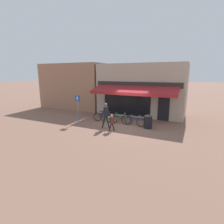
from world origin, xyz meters
The scene contains 11 objects.
ground_plane centered at (0.00, 0.00, 0.00)m, with size 160.00×160.00×0.00m, color brown.
shop_front centered at (-0.12, 3.91, 2.30)m, with size 7.77×4.73×4.61m.
neighbour_building centered at (-7.81, 4.43, 2.39)m, with size 7.21×4.00×4.78m.
bike_rack_rail centered at (-0.66, 0.30, 0.47)m, with size 3.25×0.04×0.57m.
bicycle_black centered at (-2.00, 0.13, 0.37)m, with size 1.77×0.59×0.85m.
bicycle_green centered at (-0.61, 0.02, 0.39)m, with size 1.79×0.56×0.89m.
bicycle_blue centered at (0.56, 0.11, 0.35)m, with size 1.64×0.51×0.82m.
pedestrian_adult centered at (-1.04, -1.37, 1.10)m, with size 0.60×0.46×1.79m.
pedestrian_child centered at (-0.41, -1.79, 0.72)m, with size 0.45×0.37×1.16m.
litter_bin centered at (1.61, -0.12, 0.50)m, with size 0.60×0.60×1.00m.
parking_sign centered at (-3.58, -1.10, 1.36)m, with size 0.44×0.07×2.20m.
Camera 1 is at (4.42, -11.77, 3.71)m, focal length 28.00 mm.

